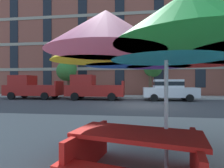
% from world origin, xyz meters
% --- Properties ---
extents(ground_plane, '(120.00, 120.00, 0.00)m').
position_xyz_m(ground_plane, '(0.00, 0.00, 0.00)').
color(ground_plane, '#424244').
extents(sidewalk_far, '(56.00, 3.60, 0.12)m').
position_xyz_m(sidewalk_far, '(0.00, 6.80, 0.06)').
color(sidewalk_far, '#B2ADA3').
rests_on(sidewalk_far, ground).
extents(apartment_building, '(44.82, 12.08, 16.00)m').
position_xyz_m(apartment_building, '(-0.00, 14.99, 8.00)').
color(apartment_building, '#934C3D').
rests_on(apartment_building, ground).
extents(pickup_red, '(5.10, 2.12, 2.20)m').
position_xyz_m(pickup_red, '(-10.05, 3.70, 1.03)').
color(pickup_red, '#B21E19').
rests_on(pickup_red, ground).
extents(pickup_red_midblock, '(5.10, 2.12, 2.20)m').
position_xyz_m(pickup_red_midblock, '(-4.17, 3.70, 1.03)').
color(pickup_red_midblock, '#B21E19').
rests_on(pickup_red_midblock, ground).
extents(sedan_white, '(4.40, 1.98, 1.78)m').
position_xyz_m(sedan_white, '(2.40, 3.70, 0.95)').
color(sedan_white, silver).
rests_on(sedan_white, ground).
extents(street_tree_left, '(2.10, 2.30, 3.97)m').
position_xyz_m(street_tree_left, '(-7.63, 6.48, 2.85)').
color(street_tree_left, brown).
rests_on(street_tree_left, ground).
extents(street_tree_middle, '(1.98, 2.29, 4.11)m').
position_xyz_m(street_tree_middle, '(1.44, 7.37, 3.13)').
color(street_tree_middle, brown).
rests_on(street_tree_middle, ground).
extents(patio_umbrella, '(3.64, 3.64, 2.39)m').
position_xyz_m(patio_umbrella, '(0.06, -9.00, 2.07)').
color(patio_umbrella, silver).
rests_on(patio_umbrella, ground).
extents(picnic_table, '(2.09, 1.88, 0.77)m').
position_xyz_m(picnic_table, '(-0.39, -9.24, 0.49)').
color(picnic_table, red).
rests_on(picnic_table, ground).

